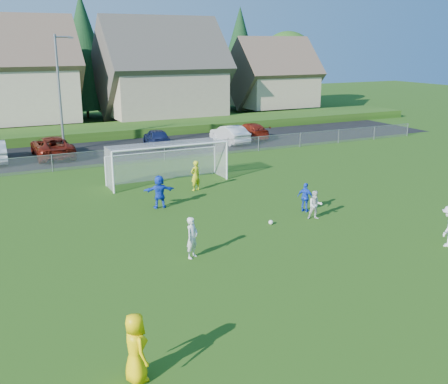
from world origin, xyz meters
The scene contains 19 objects.
ground centered at (0.00, 0.00, 0.00)m, with size 160.00×160.00×0.00m, color #193D0C.
asphalt_lot centered at (0.00, 27.50, 0.01)m, with size 60.00×60.00×0.00m, color black.
grass_embankment centered at (0.00, 35.00, 0.40)m, with size 70.00×6.00×0.80m, color #1E420F.
soccer_ball centered at (1.67, 6.31, 0.11)m, with size 0.22×0.22×0.22m, color white.
referee centered at (-7.67, -2.50, 0.94)m, with size 0.92×0.60×1.88m, color yellow.
player_white_a centered at (-3.26, 4.28, 0.85)m, with size 0.62×0.41×1.71m, color silver.
player_white_b centered at (4.05, 6.07, 0.72)m, with size 0.70×0.54×1.44m, color silver.
player_blue_a centered at (4.30, 7.27, 0.76)m, with size 0.89×0.37×1.51m, color blue.
player_blue_b centered at (-2.19, 11.21, 0.88)m, with size 1.63×0.52×1.76m, color blue.
goalkeeper centered at (0.85, 13.50, 0.89)m, with size 0.65×0.43×1.78m, color #CDCE18.
car_c centered at (-5.22, 26.92, 0.80)m, with size 2.66×5.78×1.61m, color #5B140A.
car_e centered at (3.37, 27.64, 0.74)m, with size 1.75×4.36×1.49m, color #131B42.
car_f centered at (9.53, 26.23, 0.77)m, with size 1.63×4.68×1.54m, color silver.
car_g centered at (12.24, 27.45, 0.70)m, with size 1.96×4.81×1.40m, color maroon.
soccer_goal centered at (0.00, 16.05, 1.63)m, with size 7.42×1.90×2.50m.
chainlink_fence centered at (0.00, 22.00, 0.63)m, with size 52.06×0.06×1.20m.
streetlight centered at (-4.45, 26.00, 4.84)m, with size 1.38×0.18×9.00m.
houses_row centered at (1.97, 42.46, 7.33)m, with size 53.90×11.45×13.27m.
tree_row centered at (1.04, 48.74, 6.91)m, with size 65.98×12.36×13.80m.
Camera 1 is at (-10.81, -13.94, 8.36)m, focal length 42.00 mm.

